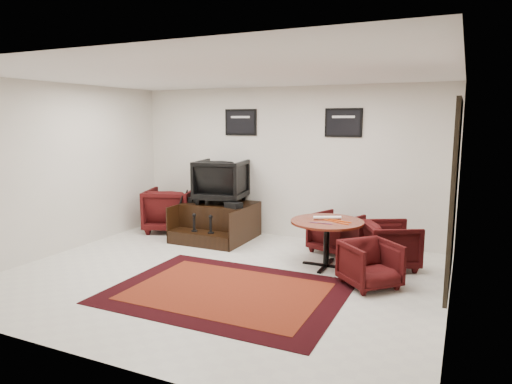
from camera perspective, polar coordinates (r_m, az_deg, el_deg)
ground at (r=6.62m, az=-4.52°, el=-10.43°), size 6.00×6.00×0.00m
room_shell at (r=6.18m, az=-0.86°, el=5.14°), size 6.02×5.02×2.81m
area_rug at (r=6.05m, az=-3.65°, el=-12.29°), size 2.95×2.21×0.01m
shine_podium at (r=8.59m, az=-4.73°, el=-3.76°), size 1.28×1.31×0.66m
shine_chair at (r=8.57m, az=-4.35°, el=1.67°), size 1.00×0.95×0.90m
shoes_pair at (r=8.71m, az=-7.47°, el=-0.93°), size 0.22×0.27×0.10m
polish_kit at (r=8.09m, az=-2.81°, el=-1.64°), size 0.33×0.27×0.10m
umbrella_black at (r=8.77m, az=-9.82°, el=-2.86°), size 0.31×0.12×0.83m
umbrella_hooked at (r=8.92m, az=-9.27°, el=-2.36°), size 0.34×0.13×0.91m
armchair_side at (r=9.24m, az=-10.62°, el=-1.93°), size 1.14×1.10×0.94m
meeting_table at (r=6.92m, az=8.85°, el=-4.27°), size 1.09×1.09×0.71m
table_chair_back at (r=7.77m, az=9.96°, el=-4.78°), size 0.90×0.88×0.73m
table_chair_window at (r=7.17m, az=16.46°, el=-6.08°), size 0.95×0.97×0.76m
table_chair_corner at (r=6.30m, az=14.08°, el=-8.48°), size 0.90×0.90×0.68m
paper_roll at (r=6.99m, az=8.89°, el=-3.18°), size 0.40×0.23×0.05m
table_clutter at (r=6.84m, az=9.69°, el=-3.65°), size 0.57×0.34×0.01m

